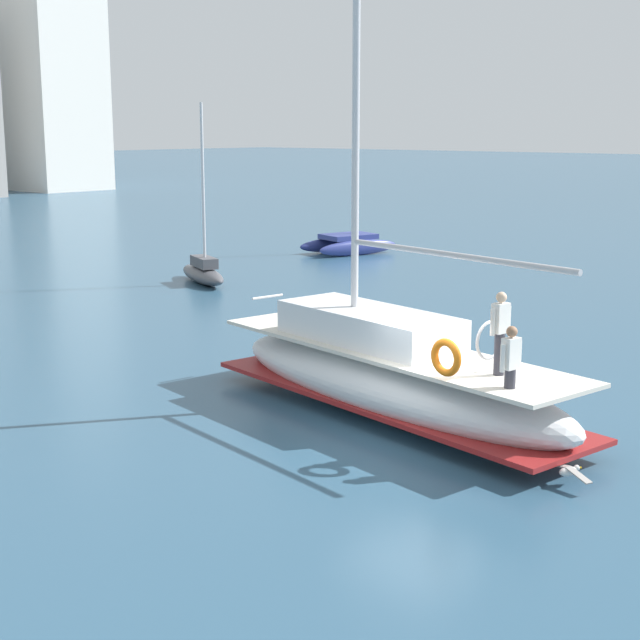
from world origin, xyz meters
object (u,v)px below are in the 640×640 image
moored_sloop_far (203,271)px  moored_catamaran (348,243)px  main_sailboat (389,374)px  seagull (569,471)px

moored_sloop_far → moored_catamaran: moored_sloop_far is taller
main_sailboat → moored_sloop_far: bearing=60.3°
seagull → moored_sloop_far: bearing=63.5°
moored_catamaran → seagull: (-21.05, -22.14, -0.26)m
main_sailboat → seagull: 4.98m
moored_sloop_far → seagull: moored_sloop_far is taller
moored_sloop_far → seagull: size_ratio=6.69×
moored_sloop_far → moored_catamaran: bearing=7.5°
main_sailboat → moored_sloop_far: main_sailboat is taller
moored_sloop_far → moored_catamaran: 10.81m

